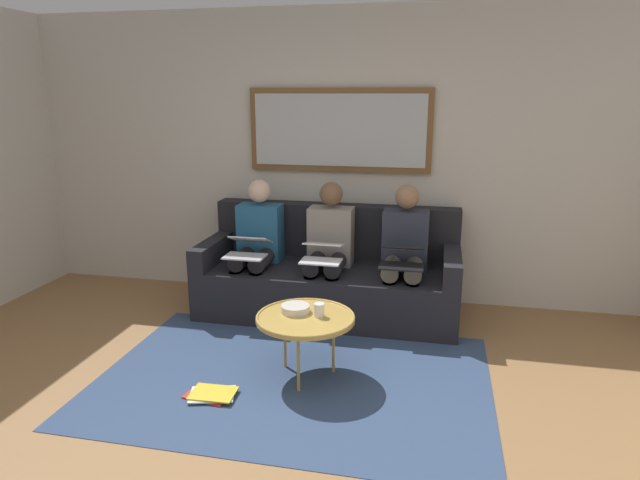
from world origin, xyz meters
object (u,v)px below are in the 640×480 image
(laptop_black, at_px, (402,256))
(magazine_stack, at_px, (211,394))
(person_right, at_px, (257,242))
(laptop_white, at_px, (323,252))
(person_left, at_px, (404,250))
(couch, at_px, (330,276))
(bowl, at_px, (295,309))
(laptop_silver, at_px, (248,247))
(person_middle, at_px, (329,246))
(coffee_table, at_px, (305,318))
(cup, at_px, (319,310))
(framed_mirror, at_px, (339,130))

(laptop_black, relative_size, magazine_stack, 1.03)
(person_right, bearing_deg, laptop_white, 158.74)
(magazine_stack, bearing_deg, laptop_black, -130.19)
(person_left, xyz_separation_m, magazine_stack, (1.09, 1.53, -0.59))
(couch, relative_size, bowl, 11.32)
(couch, distance_m, person_right, 0.71)
(person_left, distance_m, laptop_silver, 1.30)
(person_middle, distance_m, laptop_white, 0.25)
(coffee_table, bearing_deg, cup, -165.70)
(person_middle, bearing_deg, framed_mirror, -90.00)
(framed_mirror, xyz_separation_m, person_middle, (0.00, 0.46, -0.94))
(framed_mirror, distance_m, person_left, 1.23)
(laptop_white, relative_size, magazine_stack, 0.97)
(person_left, bearing_deg, bowl, 59.18)
(couch, distance_m, cup, 1.22)
(laptop_black, bearing_deg, person_left, -90.00)
(person_left, xyz_separation_m, laptop_black, (0.00, 0.24, 0.02))
(bowl, bearing_deg, person_right, -59.98)
(framed_mirror, bearing_deg, magazine_stack, 77.24)
(framed_mirror, height_order, coffee_table, framed_mirror)
(person_right, bearing_deg, framed_mirror, -144.48)
(framed_mirror, bearing_deg, laptop_black, 132.53)
(bowl, relative_size, laptop_white, 0.58)
(couch, xyz_separation_m, person_left, (-0.64, 0.07, 0.30))
(framed_mirror, bearing_deg, couch, 90.00)
(couch, relative_size, magazine_stack, 6.41)
(laptop_white, bearing_deg, coffee_table, 94.68)
(coffee_table, distance_m, laptop_white, 0.93)
(couch, distance_m, person_left, 0.71)
(coffee_table, relative_size, person_left, 0.58)
(magazine_stack, bearing_deg, bowl, -134.90)
(framed_mirror, relative_size, bowl, 8.41)
(couch, distance_m, framed_mirror, 1.30)
(laptop_white, relative_size, laptop_silver, 0.93)
(couch, xyz_separation_m, coffee_table, (-0.07, 1.22, 0.11))
(person_left, bearing_deg, cup, 67.00)
(laptop_silver, height_order, magazine_stack, laptop_silver)
(laptop_silver, bearing_deg, person_right, -90.00)
(couch, bearing_deg, framed_mirror, -90.00)
(cup, height_order, laptop_black, laptop_black)
(coffee_table, distance_m, person_right, 1.36)
(cup, relative_size, laptop_silver, 0.25)
(laptop_black, relative_size, person_middle, 0.31)
(couch, distance_m, laptop_white, 0.45)
(cup, bearing_deg, laptop_silver, -48.01)
(couch, bearing_deg, laptop_black, 154.20)
(couch, height_order, framed_mirror, framed_mirror)
(person_left, bearing_deg, magazine_stack, 54.55)
(laptop_black, xyz_separation_m, magazine_stack, (1.09, 1.29, -0.61))
(framed_mirror, height_order, person_right, framed_mirror)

